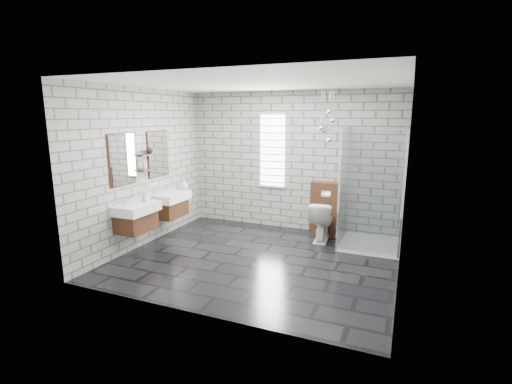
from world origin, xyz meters
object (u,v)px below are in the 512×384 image
Objects in this scene: vanity_left at (134,209)px; toilet at (322,221)px; cistern_panel at (326,208)px; vanity_right at (168,198)px; shower_enclosure at (365,219)px.

vanity_left is 2.19× the size of toilet.
toilet is at bearing -90.00° from cistern_panel.
vanity_left is 1.00× the size of vanity_right.
vanity_right is at bearing 90.00° from vanity_left.
shower_enclosure is (3.41, 0.81, -0.25)m from vanity_right.
shower_enclosure is 0.79m from toilet.
vanity_right is at bearing -166.63° from shower_enclosure.
vanity_left is 0.92m from vanity_right.
cistern_panel is 0.42m from toilet.
cistern_panel is 0.49× the size of shower_enclosure.
vanity_right is 3.51m from shower_enclosure.
cistern_panel is (2.64, 1.33, -0.26)m from vanity_right.
vanity_left is 1.57× the size of cistern_panel.
vanity_left is at bearing -153.09° from shower_enclosure.
cistern_panel is at bearing 40.36° from vanity_left.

